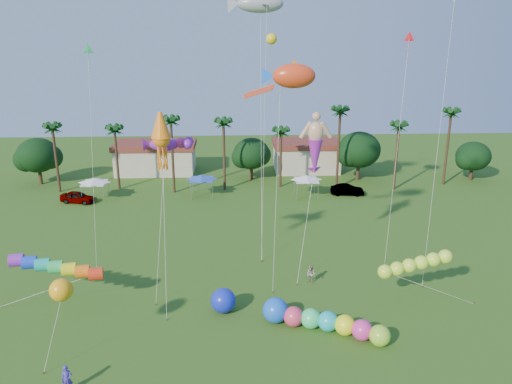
{
  "coord_description": "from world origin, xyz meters",
  "views": [
    {
      "loc": [
        -1.81,
        -27.71,
        20.89
      ],
      "look_at": [
        0.0,
        10.0,
        9.0
      ],
      "focal_mm": 35.0,
      "sensor_mm": 36.0,
      "label": 1
    }
  ],
  "objects_px": {
    "car_a": "(78,197)",
    "blue_ball": "(223,301)",
    "spectator_b": "(311,274)",
    "spectator_a": "(67,379)",
    "car_b": "(347,190)",
    "caterpillar_inflatable": "(320,321)"
  },
  "relations": [
    {
      "from": "car_b",
      "to": "car_a",
      "type": "bearing_deg",
      "value": 99.29
    },
    {
      "from": "spectator_b",
      "to": "caterpillar_inflatable",
      "type": "relative_size",
      "value": 0.18
    },
    {
      "from": "car_a",
      "to": "caterpillar_inflatable",
      "type": "height_order",
      "value": "caterpillar_inflatable"
    },
    {
      "from": "car_a",
      "to": "car_b",
      "type": "xyz_separation_m",
      "value": [
        35.86,
        1.56,
        -0.02
      ]
    },
    {
      "from": "spectator_a",
      "to": "blue_ball",
      "type": "height_order",
      "value": "blue_ball"
    },
    {
      "from": "car_a",
      "to": "spectator_b",
      "type": "relative_size",
      "value": 2.69
    },
    {
      "from": "blue_ball",
      "to": "spectator_a",
      "type": "bearing_deg",
      "value": -136.69
    },
    {
      "from": "blue_ball",
      "to": "spectator_b",
      "type": "bearing_deg",
      "value": 30.33
    },
    {
      "from": "car_b",
      "to": "spectator_b",
      "type": "relative_size",
      "value": 2.69
    },
    {
      "from": "car_a",
      "to": "blue_ball",
      "type": "height_order",
      "value": "blue_ball"
    },
    {
      "from": "spectator_a",
      "to": "caterpillar_inflatable",
      "type": "distance_m",
      "value": 17.54
    },
    {
      "from": "car_b",
      "to": "caterpillar_inflatable",
      "type": "distance_m",
      "value": 33.72
    },
    {
      "from": "car_a",
      "to": "car_b",
      "type": "distance_m",
      "value": 35.89
    },
    {
      "from": "spectator_a",
      "to": "car_a",
      "type": "bearing_deg",
      "value": 91.71
    },
    {
      "from": "caterpillar_inflatable",
      "to": "blue_ball",
      "type": "distance_m",
      "value": 7.74
    },
    {
      "from": "spectator_a",
      "to": "spectator_b",
      "type": "xyz_separation_m",
      "value": [
        17.01,
        13.3,
        -0.08
      ]
    },
    {
      "from": "car_a",
      "to": "car_b",
      "type": "relative_size",
      "value": 1.0
    },
    {
      "from": "spectator_b",
      "to": "caterpillar_inflatable",
      "type": "height_order",
      "value": "caterpillar_inflatable"
    },
    {
      "from": "car_a",
      "to": "spectator_b",
      "type": "bearing_deg",
      "value": -116.2
    },
    {
      "from": "car_a",
      "to": "car_b",
      "type": "height_order",
      "value": "car_a"
    },
    {
      "from": "spectator_b",
      "to": "caterpillar_inflatable",
      "type": "distance_m",
      "value": 7.44
    },
    {
      "from": "spectator_a",
      "to": "spectator_b",
      "type": "bearing_deg",
      "value": 24.5
    }
  ]
}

